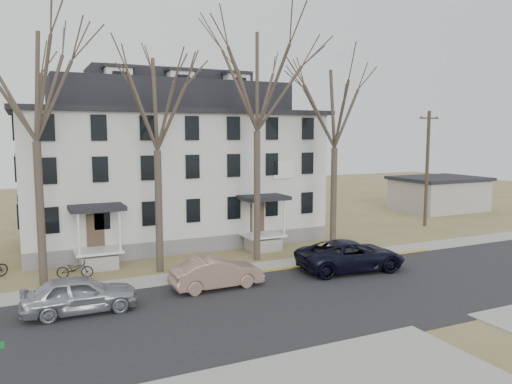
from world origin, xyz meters
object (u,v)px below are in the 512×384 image
car_navy (351,256)px  utility_pole_far (427,167)px  tree_mid_left (156,97)px  car_silver (80,295)px  boarding_house (171,165)px  tree_mid_right (335,103)px  bicycle_left (75,270)px  tree_far_left (33,78)px  tree_center (257,75)px  car_tan (217,274)px

car_navy → utility_pole_far: bearing=-51.2°
tree_mid_left → car_silver: 11.16m
boarding_house → tree_mid_right: (8.50, -8.15, 4.22)m
tree_mid_right → car_navy: size_ratio=2.08×
tree_mid_right → car_navy: tree_mid_right is taller
boarding_house → bicycle_left: boarding_house is taller
tree_mid_left → utility_pole_far: size_ratio=1.34×
tree_far_left → tree_mid_right: (17.50, 0.00, -0.74)m
tree_mid_left → car_silver: size_ratio=2.67×
tree_mid_right → utility_pole_far: tree_mid_right is taller
car_silver → tree_center: bearing=-64.4°
boarding_house → tree_mid_right: bearing=-43.8°
utility_pole_far → bicycle_left: (-27.94, -3.68, -4.41)m
tree_mid_left → tree_mid_right: same height
tree_far_left → car_tan: 13.05m
tree_far_left → utility_pole_far: 30.29m
tree_mid_left → car_tan: size_ratio=2.77×
bicycle_left → boarding_house: bearing=-27.4°
car_tan → car_navy: bearing=-92.6°
tree_center → car_tan: 11.95m
boarding_house → bicycle_left: 11.73m
car_silver → car_navy: car_navy is taller
car_tan → bicycle_left: (-6.20, 4.78, -0.26)m
tree_center → utility_pole_far: 19.03m
utility_pole_far → car_tan: bearing=-158.7°
tree_far_left → car_navy: 18.88m
boarding_house → tree_mid_right: 12.51m
tree_mid_left → bicycle_left: (-4.44, 0.52, -9.11)m
car_silver → car_navy: (14.45, 0.53, 0.04)m
tree_far_left → tree_mid_right: tree_far_left is taller
tree_mid_left → car_navy: bearing=-24.7°
car_tan → utility_pole_far: bearing=-69.9°
car_tan → car_navy: (7.93, -0.19, 0.09)m
tree_mid_left → bicycle_left: size_ratio=6.76×
boarding_house → tree_mid_left: bearing=-110.2°
boarding_house → bicycle_left: bearing=-134.3°
boarding_house → tree_center: 10.39m
boarding_house → car_tan: (-1.23, -12.41, -4.62)m
tree_far_left → bicycle_left: (1.56, 0.52, -9.85)m
tree_mid_left → car_silver: (-4.75, -4.98, -8.79)m
tree_mid_left → bicycle_left: bearing=173.3°
tree_center → car_silver: (-10.75, -4.98, -10.27)m
boarding_house → car_navy: (6.70, -12.61, -4.53)m
tree_far_left → bicycle_left: 9.98m
tree_far_left → car_navy: tree_far_left is taller
utility_pole_far → car_navy: utility_pole_far is taller
car_navy → car_silver: bearing=98.8°
tree_mid_left → car_tan: 9.97m
tree_mid_left → tree_mid_right: (11.50, 0.00, 0.00)m
tree_mid_left → tree_center: tree_center is taller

